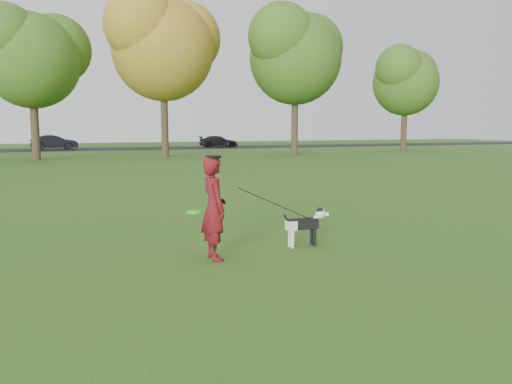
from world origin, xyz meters
name	(u,v)px	position (x,y,z in m)	size (l,w,h in m)	color
ground	(239,252)	(0.00, 0.00, 0.00)	(120.00, 120.00, 0.00)	#285116
road	(92,149)	(0.00, 40.00, 0.01)	(120.00, 7.00, 0.02)	black
man	(214,209)	(-0.50, -0.31, 0.78)	(0.57, 0.37, 1.56)	#570C18
dog	(306,223)	(1.18, -0.03, 0.40)	(0.86, 0.17, 0.65)	black
car_mid	(54,142)	(-3.15, 40.00, 0.66)	(1.35, 3.88, 1.28)	black
car_right	(218,142)	(11.90, 40.00, 0.58)	(1.56, 3.84, 1.11)	black
man_held_items	(277,205)	(0.57, -0.20, 0.76)	(2.24, 0.46, 1.13)	#21E81D
tree_row	(76,38)	(-1.43, 26.07, 7.41)	(51.74, 8.86, 12.01)	#38281C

